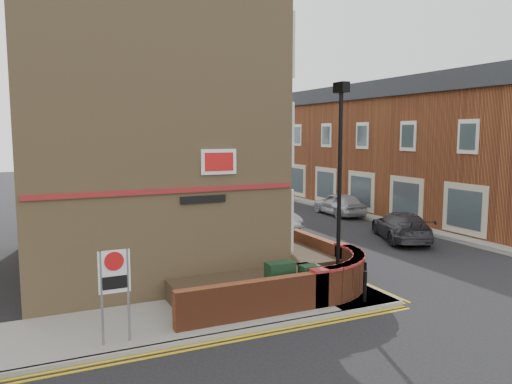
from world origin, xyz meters
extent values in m
plane|color=black|center=(0.00, 0.00, 0.00)|extent=(120.00, 120.00, 0.00)
cube|color=gray|center=(-3.50, 1.50, 0.06)|extent=(13.00, 3.00, 0.12)
cube|color=gray|center=(2.00, 16.00, 0.06)|extent=(2.00, 32.00, 0.12)
cube|color=gray|center=(13.00, 13.00, 0.06)|extent=(4.00, 40.00, 0.12)
cube|color=gray|center=(-3.50, 0.00, 0.06)|extent=(13.00, 0.15, 0.12)
cube|color=gray|center=(3.00, 16.00, 0.06)|extent=(0.15, 32.00, 0.12)
cube|color=gray|center=(11.00, 13.00, 0.06)|extent=(0.15, 40.00, 0.12)
cube|color=gold|center=(-3.50, -0.25, 0.01)|extent=(13.00, 0.28, 0.01)
cube|color=gold|center=(3.25, 16.00, 0.01)|extent=(0.28, 32.00, 0.01)
cube|color=#977A50|center=(-3.00, 8.00, 5.62)|extent=(8.00, 10.00, 11.00)
cube|color=maroon|center=(-3.00, 2.97, 3.32)|extent=(7.80, 0.06, 0.15)
cube|color=white|center=(-1.50, 2.96, 4.12)|extent=(1.10, 0.05, 0.75)
cube|color=black|center=(-2.00, 2.96, 3.02)|extent=(1.40, 0.04, 0.22)
cylinder|color=black|center=(1.60, 1.20, 3.12)|extent=(0.12, 0.12, 6.00)
cylinder|color=black|center=(1.60, 1.20, 0.52)|extent=(0.20, 0.20, 0.80)
cube|color=black|center=(1.60, 1.20, 6.27)|extent=(0.25, 0.50, 0.30)
cube|color=#16311A|center=(-0.30, 1.30, 0.72)|extent=(0.80, 0.45, 1.20)
cube|color=#16311A|center=(0.50, 1.00, 0.67)|extent=(0.55, 0.40, 1.10)
cylinder|color=black|center=(2.00, 0.40, 0.57)|extent=(0.11, 0.11, 0.90)
cylinder|color=black|center=(2.60, 1.20, 0.57)|extent=(0.11, 0.11, 0.90)
cylinder|color=slate|center=(-5.30, 0.50, 1.22)|extent=(0.06, 0.06, 2.20)
cylinder|color=slate|center=(-4.70, 0.50, 1.22)|extent=(0.06, 0.06, 2.20)
cube|color=white|center=(-5.00, 0.50, 1.82)|extent=(0.72, 0.04, 1.00)
cylinder|color=red|center=(-5.00, 0.47, 2.07)|extent=(0.44, 0.02, 0.44)
cube|color=brown|center=(14.50, 17.00, 3.50)|extent=(5.00, 30.00, 7.00)
cube|color=#26282E|center=(14.50, 17.00, 7.50)|extent=(5.40, 30.40, 1.00)
cube|color=#BBAE9A|center=(14.50, 38.00, 3.50)|extent=(5.00, 12.00, 7.00)
cube|color=#26282E|center=(14.50, 38.00, 7.50)|extent=(5.40, 12.40, 1.00)
cylinder|color=#382B1E|center=(2.00, 14.00, 2.40)|extent=(0.24, 0.24, 4.55)
sphere|color=#204D19|center=(2.00, 14.00, 5.00)|extent=(3.64, 3.64, 3.64)
sphere|color=#204D19|center=(2.40, 13.70, 4.15)|extent=(2.60, 2.60, 2.60)
sphere|color=#204D19|center=(1.70, 14.40, 4.54)|extent=(2.86, 2.86, 2.86)
cylinder|color=#382B1E|center=(2.00, 22.00, 2.64)|extent=(0.24, 0.24, 5.04)
sphere|color=#204D19|center=(2.00, 22.00, 5.52)|extent=(4.03, 4.03, 4.03)
sphere|color=#204D19|center=(2.40, 21.70, 4.58)|extent=(2.88, 2.88, 2.88)
sphere|color=#204D19|center=(1.70, 22.40, 5.02)|extent=(3.17, 3.17, 3.17)
cylinder|color=#382B1E|center=(2.00, 30.00, 2.50)|extent=(0.24, 0.24, 4.76)
sphere|color=#204D19|center=(2.00, 30.00, 5.22)|extent=(3.81, 3.81, 3.81)
sphere|color=#204D19|center=(2.40, 29.70, 4.34)|extent=(2.72, 2.72, 2.72)
sphere|color=#204D19|center=(1.70, 30.40, 4.74)|extent=(2.99, 2.99, 2.99)
cylinder|color=black|center=(2.40, 25.00, 1.72)|extent=(0.10, 0.10, 3.20)
imported|color=black|center=(2.40, 25.00, 3.82)|extent=(0.20, 0.16, 1.00)
imported|color=#96999D|center=(4.91, 11.85, 0.67)|extent=(1.63, 4.11, 1.33)
imported|color=maroon|center=(3.60, 18.28, 0.59)|extent=(2.39, 4.45, 1.19)
imported|color=#2F2E33|center=(9.00, 6.91, 0.66)|extent=(3.55, 4.94, 1.33)
imported|color=#ABADB3|center=(10.42, 14.06, 0.70)|extent=(1.83, 4.16, 1.39)
camera|label=1|loc=(-6.73, -10.94, 4.98)|focal=35.00mm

